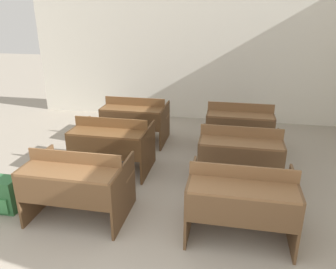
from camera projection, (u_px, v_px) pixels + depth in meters
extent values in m
cube|color=white|center=(186.00, 51.00, 6.91)|extent=(6.77, 0.06, 2.95)
cube|color=brown|center=(38.00, 184.00, 3.90)|extent=(0.03, 0.81, 0.69)
cube|color=brown|center=(124.00, 193.00, 3.70)|extent=(0.03, 0.81, 0.69)
cube|color=brown|center=(68.00, 172.00, 3.48)|extent=(1.09, 0.37, 0.03)
cube|color=brown|center=(62.00, 194.00, 3.38)|extent=(1.03, 0.02, 0.31)
cube|color=brown|center=(74.00, 158.00, 3.60)|extent=(1.09, 0.02, 0.14)
cube|color=brown|center=(88.00, 172.00, 3.98)|extent=(1.09, 0.34, 0.03)
cube|color=brown|center=(90.00, 192.00, 4.08)|extent=(1.03, 0.04, 0.04)
cube|color=brown|center=(190.00, 200.00, 3.57)|extent=(0.03, 0.81, 0.69)
cube|color=brown|center=(293.00, 211.00, 3.38)|extent=(0.03, 0.81, 0.69)
cube|color=brown|center=(243.00, 188.00, 3.15)|extent=(1.09, 0.37, 0.03)
cube|color=brown|center=(242.00, 214.00, 3.05)|extent=(1.03, 0.02, 0.31)
cube|color=brown|center=(243.00, 172.00, 3.28)|extent=(1.09, 0.02, 0.14)
cube|color=brown|center=(241.00, 186.00, 3.66)|extent=(1.09, 0.34, 0.03)
cube|color=brown|center=(239.00, 208.00, 3.76)|extent=(1.03, 0.04, 0.04)
cube|color=#52351C|center=(81.00, 145.00, 5.00)|extent=(0.03, 0.81, 0.69)
cube|color=#52351C|center=(148.00, 151.00, 4.81)|extent=(0.03, 0.81, 0.69)
cube|color=brown|center=(107.00, 133.00, 4.58)|extent=(1.09, 0.37, 0.03)
cube|color=#52351C|center=(103.00, 149.00, 4.48)|extent=(1.03, 0.02, 0.31)
cube|color=brown|center=(111.00, 123.00, 4.71)|extent=(1.09, 0.02, 0.14)
cube|color=brown|center=(119.00, 136.00, 5.08)|extent=(1.09, 0.34, 0.03)
cube|color=#52351C|center=(120.00, 153.00, 5.19)|extent=(1.03, 0.04, 0.04)
cube|color=brown|center=(201.00, 155.00, 4.66)|extent=(0.03, 0.81, 0.69)
cube|color=brown|center=(279.00, 162.00, 4.46)|extent=(0.03, 0.81, 0.69)
cube|color=brown|center=(241.00, 143.00, 4.24)|extent=(1.09, 0.37, 0.03)
cube|color=brown|center=(240.00, 160.00, 4.14)|extent=(1.03, 0.02, 0.31)
cube|color=brown|center=(242.00, 132.00, 4.37)|extent=(1.09, 0.02, 0.14)
cube|color=brown|center=(239.00, 146.00, 4.74)|extent=(1.09, 0.34, 0.03)
cube|color=brown|center=(238.00, 163.00, 4.84)|extent=(1.03, 0.04, 0.04)
cube|color=#55381F|center=(109.00, 121.00, 6.08)|extent=(0.03, 0.81, 0.69)
cube|color=#55381F|center=(165.00, 125.00, 5.89)|extent=(0.03, 0.81, 0.69)
cube|color=brown|center=(132.00, 109.00, 5.67)|extent=(1.09, 0.37, 0.03)
cube|color=#55381F|center=(129.00, 121.00, 5.57)|extent=(1.03, 0.02, 0.31)
cube|color=brown|center=(135.00, 102.00, 5.79)|extent=(1.09, 0.02, 0.14)
cube|color=brown|center=(140.00, 114.00, 6.17)|extent=(1.09, 0.34, 0.03)
cube|color=#55381F|center=(140.00, 128.00, 6.27)|extent=(1.03, 0.04, 0.04)
cube|color=brown|center=(208.00, 128.00, 5.75)|extent=(0.03, 0.81, 0.69)
cube|color=brown|center=(271.00, 132.00, 5.56)|extent=(0.03, 0.81, 0.69)
cube|color=brown|center=(240.00, 115.00, 5.33)|extent=(1.09, 0.37, 0.03)
cube|color=brown|center=(240.00, 129.00, 5.23)|extent=(1.03, 0.02, 0.31)
cube|color=brown|center=(241.00, 107.00, 5.46)|extent=(1.09, 0.02, 0.14)
cube|color=brown|center=(239.00, 120.00, 5.84)|extent=(1.09, 0.34, 0.03)
cube|color=brown|center=(238.00, 135.00, 5.94)|extent=(1.03, 0.04, 0.04)
cube|color=#2D6638|center=(5.00, 194.00, 3.93)|extent=(0.32, 0.24, 0.42)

